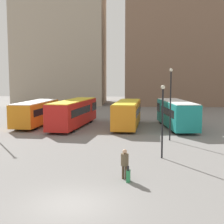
{
  "coord_description": "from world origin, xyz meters",
  "views": [
    {
      "loc": [
        2.4,
        -13.13,
        5.57
      ],
      "look_at": [
        1.08,
        17.04,
        2.25
      ],
      "focal_mm": 50.0,
      "sensor_mm": 36.0,
      "label": 1
    }
  ],
  "objects_px": {
    "bus_1": "(74,112)",
    "suitcase": "(128,176)",
    "bus_2": "(127,113)",
    "bus_0": "(36,112)",
    "lamp_post_1": "(171,99)",
    "traveler": "(125,161)",
    "bus_3": "(176,113)",
    "lamp_post_2": "(163,115)"
  },
  "relations": [
    {
      "from": "bus_0",
      "to": "lamp_post_2",
      "type": "distance_m",
      "value": 19.4
    },
    {
      "from": "lamp_post_1",
      "to": "traveler",
      "type": "bearing_deg",
      "value": -110.2
    },
    {
      "from": "bus_1",
      "to": "suitcase",
      "type": "xyz_separation_m",
      "value": [
        6.07,
        -18.88,
        -1.33
      ]
    },
    {
      "from": "bus_0",
      "to": "traveler",
      "type": "xyz_separation_m",
      "value": [
        10.42,
        -18.94,
        -0.55
      ]
    },
    {
      "from": "bus_1",
      "to": "bus_3",
      "type": "relative_size",
      "value": 1.15
    },
    {
      "from": "bus_0",
      "to": "bus_2",
      "type": "xyz_separation_m",
      "value": [
        10.66,
        -0.55,
        0.04
      ]
    },
    {
      "from": "bus_2",
      "to": "suitcase",
      "type": "distance_m",
      "value": 18.91
    },
    {
      "from": "bus_0",
      "to": "suitcase",
      "type": "distance_m",
      "value": 22.16
    },
    {
      "from": "bus_1",
      "to": "lamp_post_2",
      "type": "relative_size",
      "value": 2.29
    },
    {
      "from": "bus_3",
      "to": "lamp_post_1",
      "type": "bearing_deg",
      "value": 161.94
    },
    {
      "from": "lamp_post_1",
      "to": "suitcase",
      "type": "bearing_deg",
      "value": -108.52
    },
    {
      "from": "bus_0",
      "to": "bus_3",
      "type": "distance_m",
      "value": 16.13
    },
    {
      "from": "bus_0",
      "to": "bus_1",
      "type": "height_order",
      "value": "bus_1"
    },
    {
      "from": "bus_2",
      "to": "lamp_post_2",
      "type": "bearing_deg",
      "value": -164.88
    },
    {
      "from": "bus_1",
      "to": "traveler",
      "type": "xyz_separation_m",
      "value": [
        5.87,
        -18.4,
        -0.66
      ]
    },
    {
      "from": "bus_1",
      "to": "suitcase",
      "type": "distance_m",
      "value": 19.87
    },
    {
      "from": "bus_1",
      "to": "bus_2",
      "type": "distance_m",
      "value": 6.11
    },
    {
      "from": "bus_0",
      "to": "bus_3",
      "type": "height_order",
      "value": "bus_3"
    },
    {
      "from": "bus_2",
      "to": "suitcase",
      "type": "bearing_deg",
      "value": -174.64
    },
    {
      "from": "bus_1",
      "to": "lamp_post_1",
      "type": "relative_size",
      "value": 1.82
    },
    {
      "from": "bus_0",
      "to": "lamp_post_2",
      "type": "bearing_deg",
      "value": -132.5
    },
    {
      "from": "bus_2",
      "to": "traveler",
      "type": "xyz_separation_m",
      "value": [
        -0.24,
        -18.39,
        -0.59
      ]
    },
    {
      "from": "bus_0",
      "to": "bus_2",
      "type": "height_order",
      "value": "bus_2"
    },
    {
      "from": "bus_2",
      "to": "lamp_post_2",
      "type": "relative_size",
      "value": 1.95
    },
    {
      "from": "bus_0",
      "to": "bus_1",
      "type": "bearing_deg",
      "value": -91.46
    },
    {
      "from": "bus_3",
      "to": "suitcase",
      "type": "distance_m",
      "value": 19.29
    },
    {
      "from": "suitcase",
      "to": "lamp_post_1",
      "type": "bearing_deg",
      "value": -12.25
    },
    {
      "from": "bus_1",
      "to": "lamp_post_1",
      "type": "height_order",
      "value": "lamp_post_1"
    },
    {
      "from": "traveler",
      "to": "lamp_post_1",
      "type": "relative_size",
      "value": 0.26
    },
    {
      "from": "bus_1",
      "to": "suitcase",
      "type": "bearing_deg",
      "value": -153.84
    },
    {
      "from": "bus_2",
      "to": "lamp_post_1",
      "type": "distance_m",
      "value": 8.67
    },
    {
      "from": "bus_0",
      "to": "suitcase",
      "type": "xyz_separation_m",
      "value": [
        10.62,
        -19.42,
        -1.22
      ]
    },
    {
      "from": "bus_3",
      "to": "lamp_post_1",
      "type": "distance_m",
      "value": 7.58
    },
    {
      "from": "bus_2",
      "to": "bus_3",
      "type": "relative_size",
      "value": 0.98
    },
    {
      "from": "suitcase",
      "to": "lamp_post_1",
      "type": "height_order",
      "value": "lamp_post_1"
    },
    {
      "from": "bus_2",
      "to": "lamp_post_1",
      "type": "relative_size",
      "value": 1.55
    },
    {
      "from": "bus_3",
      "to": "lamp_post_1",
      "type": "relative_size",
      "value": 1.59
    },
    {
      "from": "bus_0",
      "to": "traveler",
      "type": "height_order",
      "value": "bus_0"
    },
    {
      "from": "suitcase",
      "to": "bus_2",
      "type": "bearing_deg",
      "value": 6.15
    },
    {
      "from": "bus_2",
      "to": "suitcase",
      "type": "xyz_separation_m",
      "value": [
        -0.04,
        -18.86,
        -1.26
      ]
    },
    {
      "from": "bus_0",
      "to": "bus_2",
      "type": "relative_size",
      "value": 0.96
    },
    {
      "from": "bus_1",
      "to": "lamp_post_2",
      "type": "xyz_separation_m",
      "value": [
        8.45,
        -13.79,
        1.37
      ]
    }
  ]
}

